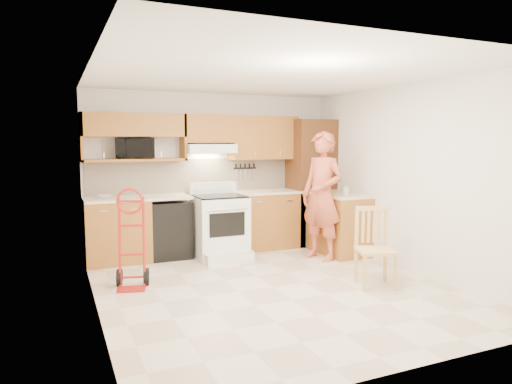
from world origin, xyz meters
TOP-DOWN VIEW (x-y plane):
  - floor at (0.00, 0.00)m, footprint 4.00×4.50m
  - ceiling at (0.00, 0.00)m, footprint 4.00×4.50m
  - wall_back at (0.00, 2.26)m, footprint 4.00×0.02m
  - wall_front at (0.00, -2.26)m, footprint 4.00×0.02m
  - wall_left at (-2.01, 0.00)m, footprint 0.02×4.50m
  - wall_right at (2.01, 0.00)m, footprint 0.02×4.50m
  - backsplash at (0.00, 2.23)m, footprint 3.92×0.03m
  - lower_cab_left at (-1.55, 1.95)m, footprint 0.90×0.60m
  - dishwasher at (-0.80, 1.95)m, footprint 0.60×0.60m
  - lower_cab_right at (0.83, 1.95)m, footprint 1.14×0.60m
  - countertop_left at (-1.25, 1.95)m, footprint 1.50×0.63m
  - countertop_right at (0.83, 1.95)m, footprint 1.14×0.63m
  - cab_return_right at (1.70, 1.15)m, footprint 0.60×1.00m
  - countertop_return at (1.70, 1.15)m, footprint 0.63×1.00m
  - pantry_tall at (1.65, 1.95)m, footprint 0.70×0.60m
  - upper_cab_left at (-1.25, 2.08)m, footprint 1.50×0.33m
  - upper_shelf_mw at (-1.25, 2.08)m, footprint 1.50×0.33m
  - upper_cab_center at (-0.12, 2.08)m, footprint 0.76×0.33m
  - upper_cab_right at (0.83, 2.08)m, footprint 1.14×0.33m
  - range_hood at (-0.12, 2.02)m, footprint 0.76×0.46m
  - knife_strip at (0.55, 2.21)m, footprint 0.40×0.05m
  - microwave at (-1.25, 2.08)m, footprint 0.59×0.44m
  - range at (-0.09, 1.60)m, footprint 0.75×0.99m
  - person at (1.25, 0.93)m, footprint 0.65×0.80m
  - hand_truck at (-1.55, 0.64)m, footprint 0.51×0.49m
  - dining_chair at (1.15, -0.46)m, footprint 0.56×0.58m
  - soap_bottle at (1.70, 0.99)m, footprint 0.10×0.10m
  - bowl at (-1.71, 1.95)m, footprint 0.22×0.22m

SIDE VIEW (x-z plane):
  - floor at x=0.00m, z-range -0.02..0.00m
  - dishwasher at x=-0.80m, z-range 0.00..0.85m
  - lower_cab_left at x=-1.55m, z-range 0.00..0.90m
  - lower_cab_right at x=0.83m, z-range 0.00..0.90m
  - cab_return_right at x=1.70m, z-range 0.00..0.90m
  - dining_chair at x=1.15m, z-range 0.00..0.95m
  - hand_truck at x=-1.55m, z-range 0.00..1.08m
  - range at x=-0.09m, z-range 0.00..1.11m
  - countertop_left at x=-1.25m, z-range 0.90..0.94m
  - countertop_right at x=0.83m, z-range 0.90..0.94m
  - countertop_return at x=1.70m, z-range 0.90..0.94m
  - person at x=1.25m, z-range 0.00..1.89m
  - bowl at x=-1.71m, z-range 0.94..0.99m
  - soap_bottle at x=1.70m, z-range 0.94..1.11m
  - pantry_tall at x=1.65m, z-range 0.00..2.10m
  - backsplash at x=0.00m, z-range 0.92..1.48m
  - knife_strip at x=0.55m, z-range 1.09..1.39m
  - wall_back at x=0.00m, z-range 0.00..2.50m
  - wall_front at x=0.00m, z-range 0.00..2.50m
  - wall_left at x=-2.01m, z-range 0.00..2.50m
  - wall_right at x=2.01m, z-range 0.00..2.50m
  - upper_shelf_mw at x=-1.25m, z-range 1.45..1.49m
  - range_hood at x=-0.12m, z-range 1.56..1.70m
  - microwave at x=-1.25m, z-range 1.49..1.79m
  - upper_cab_right at x=0.83m, z-range 1.45..2.15m
  - upper_cab_center at x=-0.12m, z-range 1.72..2.16m
  - upper_cab_left at x=-1.25m, z-range 1.81..2.15m
  - ceiling at x=0.00m, z-range 2.50..2.52m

